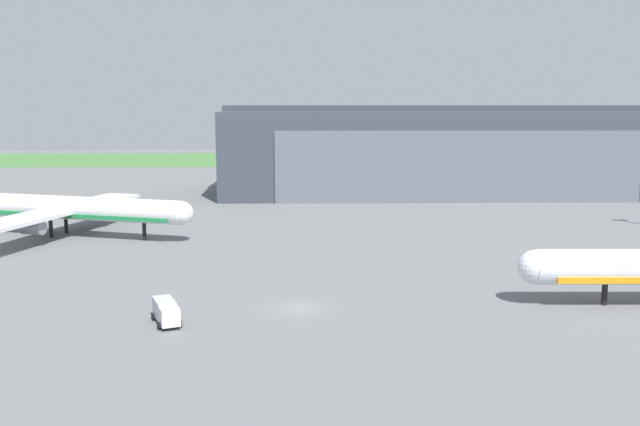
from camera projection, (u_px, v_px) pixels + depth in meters
name	position (u px, v px, depth m)	size (l,w,h in m)	color
ground_plane	(299.00, 309.00, 67.22)	(440.00, 440.00, 0.00)	slate
grass_field_strip	(302.00, 159.00, 239.59)	(440.00, 56.00, 0.08)	#46793C
maintenance_hangar	(443.00, 152.00, 150.62)	(94.11, 30.91, 18.84)	#383D47
airliner_far_right	(66.00, 208.00, 103.04)	(38.83, 34.42, 11.79)	white
pushback_tractor	(166.00, 311.00, 62.65)	(3.32, 5.06, 2.04)	silver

